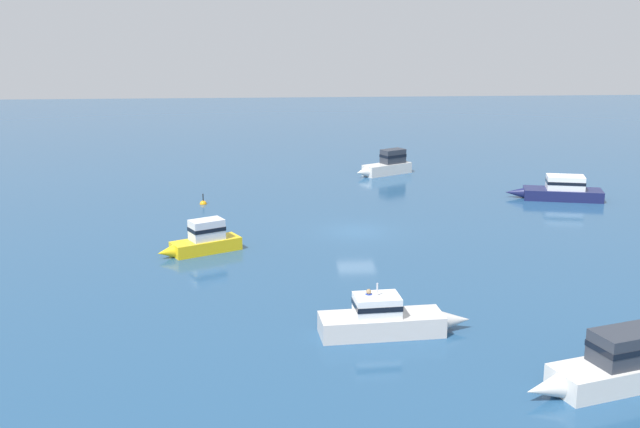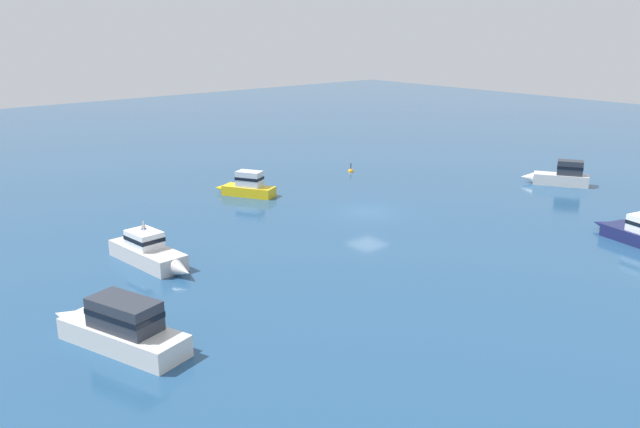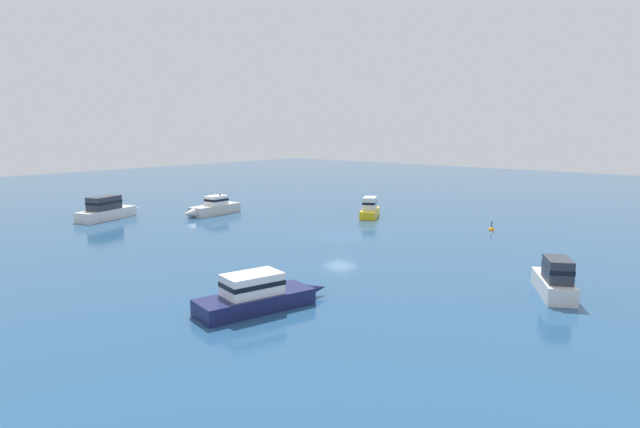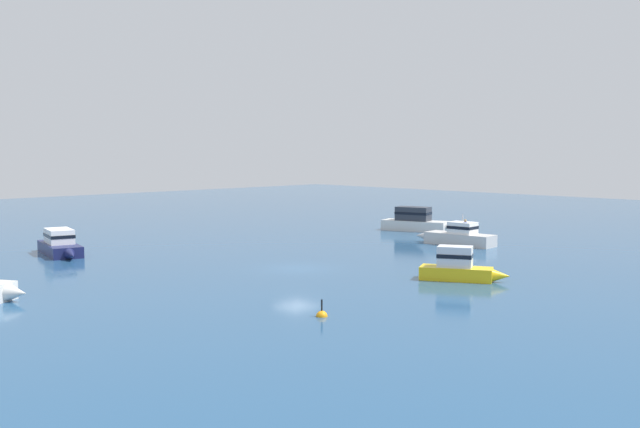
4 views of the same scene
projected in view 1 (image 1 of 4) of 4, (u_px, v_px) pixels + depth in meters
ground_plane at (357, 232)px, 53.60m from camera, size 160.00×160.00×0.00m
cabin_cruiser at (387, 165)px, 71.50m from camera, size 5.42×3.80×2.17m
cabin_cruiser_1 at (387, 319)px, 36.81m from camera, size 7.11×2.32×2.48m
launch at (561, 190)px, 62.30m from camera, size 7.44×3.39×1.87m
powerboat at (622, 364)px, 31.81m from camera, size 7.78×3.76×2.27m
cabin_cruiser_2 at (203, 240)px, 48.95m from camera, size 5.12×3.44×2.01m
channel_buoy at (203, 204)px, 60.98m from camera, size 0.54×0.54×1.07m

